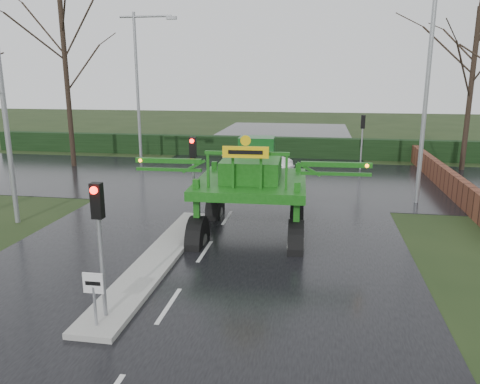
% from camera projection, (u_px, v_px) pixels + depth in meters
% --- Properties ---
extents(ground, '(140.00, 140.00, 0.00)m').
position_uv_depth(ground, '(169.00, 306.00, 12.38)').
color(ground, black).
rests_on(ground, ground).
extents(road_main, '(14.00, 80.00, 0.02)m').
position_uv_depth(road_main, '(235.00, 206.00, 21.95)').
color(road_main, black).
rests_on(road_main, ground).
extents(road_cross, '(80.00, 12.00, 0.02)m').
position_uv_depth(road_cross, '(253.00, 179.00, 27.69)').
color(road_cross, black).
rests_on(road_cross, ground).
extents(median_island, '(1.20, 10.00, 0.16)m').
position_uv_depth(median_island, '(159.00, 258.00, 15.44)').
color(median_island, gray).
rests_on(median_island, ground).
extents(hedge_row, '(44.00, 0.90, 1.50)m').
position_uv_depth(hedge_row, '(268.00, 147.00, 35.17)').
color(hedge_row, black).
rests_on(hedge_row, ground).
extents(brick_wall, '(0.40, 20.00, 1.20)m').
position_uv_depth(brick_wall, '(441.00, 175.00, 25.86)').
color(brick_wall, '#592D1E').
rests_on(brick_wall, ground).
extents(keep_left_sign, '(0.50, 0.07, 1.35)m').
position_uv_depth(keep_left_sign, '(94.00, 291.00, 10.89)').
color(keep_left_sign, gray).
rests_on(keep_left_sign, ground).
extents(traffic_signal_near, '(0.26, 0.33, 3.52)m').
position_uv_depth(traffic_signal_near, '(99.00, 222.00, 11.00)').
color(traffic_signal_near, gray).
rests_on(traffic_signal_near, ground).
extents(traffic_signal_mid, '(0.26, 0.33, 3.52)m').
position_uv_depth(traffic_signal_mid, '(193.00, 160.00, 19.13)').
color(traffic_signal_mid, gray).
rests_on(traffic_signal_mid, ground).
extents(traffic_signal_far, '(0.26, 0.33, 3.52)m').
position_uv_depth(traffic_signal_far, '(363.00, 130.00, 29.86)').
color(traffic_signal_far, gray).
rests_on(traffic_signal_far, ground).
extents(street_light_left_near, '(3.85, 0.30, 10.00)m').
position_uv_depth(street_light_left_near, '(7.00, 74.00, 17.99)').
color(street_light_left_near, gray).
rests_on(street_light_left_near, ground).
extents(street_light_right, '(3.85, 0.30, 10.00)m').
position_uv_depth(street_light_right, '(421.00, 75.00, 21.10)').
color(street_light_right, gray).
rests_on(street_light_right, ground).
extents(street_light_left_far, '(3.85, 0.30, 10.00)m').
position_uv_depth(street_light_left_far, '(141.00, 75.00, 31.39)').
color(street_light_left_far, gray).
rests_on(street_light_left_far, ground).
extents(tree_left_far, '(7.70, 7.70, 13.26)m').
position_uv_depth(tree_left_far, '(65.00, 56.00, 29.89)').
color(tree_left_far, black).
rests_on(tree_left_far, ground).
extents(tree_right_far, '(7.00, 7.00, 12.05)m').
position_uv_depth(tree_right_far, '(473.00, 67.00, 28.82)').
color(tree_right_far, black).
rests_on(tree_right_far, ground).
extents(crop_sprayer, '(8.91, 5.69, 4.98)m').
position_uv_depth(crop_sprayer, '(198.00, 179.00, 16.75)').
color(crop_sprayer, black).
rests_on(crop_sprayer, ground).
extents(white_sedan, '(4.74, 3.29, 1.48)m').
position_uv_depth(white_sedan, '(257.00, 172.00, 29.76)').
color(white_sedan, white).
rests_on(white_sedan, ground).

